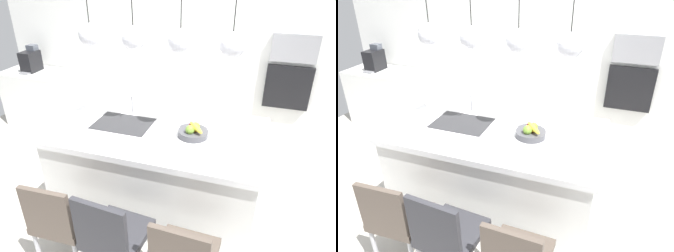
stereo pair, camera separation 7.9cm
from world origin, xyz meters
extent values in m
plane|color=#BCB7AD|center=(0.00, 0.00, 0.00)|extent=(6.60, 6.60, 0.00)
cube|color=white|center=(0.00, 1.65, 1.30)|extent=(6.00, 0.10, 2.60)
cube|color=white|center=(0.00, 0.00, 0.42)|extent=(1.95, 1.08, 0.85)
cube|color=white|center=(0.00, 0.00, 0.88)|extent=(2.01, 1.14, 0.06)
cube|color=#2D2D30|center=(-0.37, 0.00, 0.91)|extent=(0.56, 0.40, 0.02)
cylinder|color=silver|center=(-0.37, 0.24, 1.02)|extent=(0.02, 0.02, 0.22)
cylinder|color=silver|center=(-0.37, 0.16, 1.12)|extent=(0.02, 0.16, 0.02)
cylinder|color=#4C4C51|center=(0.35, -0.03, 0.94)|extent=(0.28, 0.28, 0.06)
sphere|color=red|center=(0.33, -0.01, 1.00)|extent=(0.07, 0.07, 0.07)
sphere|color=olive|center=(0.33, -0.08, 1.00)|extent=(0.08, 0.08, 0.08)
sphere|color=olive|center=(0.37, 0.02, 0.99)|extent=(0.07, 0.07, 0.07)
sphere|color=orange|center=(0.37, -0.03, 1.00)|extent=(0.07, 0.07, 0.07)
ellipsoid|color=yellow|center=(0.38, -0.06, 1.02)|extent=(0.17, 0.15, 0.08)
cube|color=white|center=(-2.40, 1.28, 0.42)|extent=(1.10, 0.60, 0.85)
cube|color=black|center=(-2.50, 1.28, 1.00)|extent=(0.20, 0.28, 0.30)
cube|color=gray|center=(-2.50, 1.11, 0.86)|extent=(0.16, 0.08, 0.02)
cube|color=#4C515B|center=(-2.50, 1.36, 1.19)|extent=(0.14, 0.11, 0.08)
cube|color=#9E9EA3|center=(1.19, 1.58, 1.41)|extent=(0.54, 0.08, 0.34)
cube|color=black|center=(1.19, 1.58, 0.91)|extent=(0.56, 0.08, 0.56)
cube|color=brown|center=(-0.48, -0.91, 0.47)|extent=(0.43, 0.42, 0.06)
cube|color=brown|center=(-0.47, -1.10, 0.70)|extent=(0.39, 0.06, 0.40)
cylinder|color=#B2B2B7|center=(-0.31, -0.73, 0.22)|extent=(0.04, 0.04, 0.44)
cylinder|color=#B2B2B7|center=(-0.66, -0.75, 0.22)|extent=(0.04, 0.04, 0.44)
cylinder|color=#B2B2B7|center=(-0.65, -1.10, 0.22)|extent=(0.04, 0.04, 0.44)
cube|color=#333338|center=(-0.01, -0.91, 0.46)|extent=(0.47, 0.48, 0.06)
cube|color=#333338|center=(-0.02, -1.12, 0.70)|extent=(0.42, 0.07, 0.43)
cylinder|color=#B2B2B7|center=(0.20, -0.73, 0.21)|extent=(0.04, 0.04, 0.43)
cylinder|color=#B2B2B7|center=(-0.18, -0.71, 0.21)|extent=(0.04, 0.04, 0.43)
cylinder|color=#B2B2B7|center=(0.36, -0.73, 0.20)|extent=(0.04, 0.04, 0.40)
sphere|color=silver|center=(-0.62, 0.00, 1.75)|extent=(0.21, 0.21, 0.21)
sphere|color=silver|center=(-0.21, 0.00, 1.75)|extent=(0.21, 0.21, 0.21)
sphere|color=silver|center=(0.21, 0.00, 1.75)|extent=(0.21, 0.21, 0.21)
sphere|color=silver|center=(0.62, 0.00, 1.75)|extent=(0.21, 0.21, 0.21)
camera|label=1|loc=(0.90, -2.44, 2.30)|focal=33.12mm
camera|label=2|loc=(0.97, -2.41, 2.30)|focal=33.12mm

